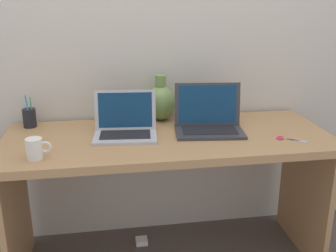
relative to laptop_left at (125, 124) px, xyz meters
The scene contains 9 objects.
back_wall 0.55m from the laptop_left, 57.13° to the left, with size 4.40×0.04×2.40m, color beige.
desk 0.30m from the laptop_left, 11.05° to the right, with size 1.66×0.66×0.75m.
laptop_left is the anchor object (origin of this frame).
laptop_right 0.44m from the laptop_left, ahead, with size 0.37×0.27×0.24m.
green_vase 0.32m from the laptop_left, 47.15° to the left, with size 0.17×0.17×0.26m.
coffee_mug 0.48m from the laptop_left, 148.76° to the right, with size 0.11×0.07×0.09m.
pen_cup 0.54m from the laptop_left, 157.35° to the left, with size 0.07×0.07×0.18m.
scissors 0.81m from the laptop_left, 14.03° to the right, with size 0.14×0.11×0.01m.
power_brick 0.81m from the laptop_left, 59.00° to the left, with size 0.07×0.07×0.03m, color white.
Camera 1 is at (-0.31, -1.92, 1.46)m, focal length 43.38 mm.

